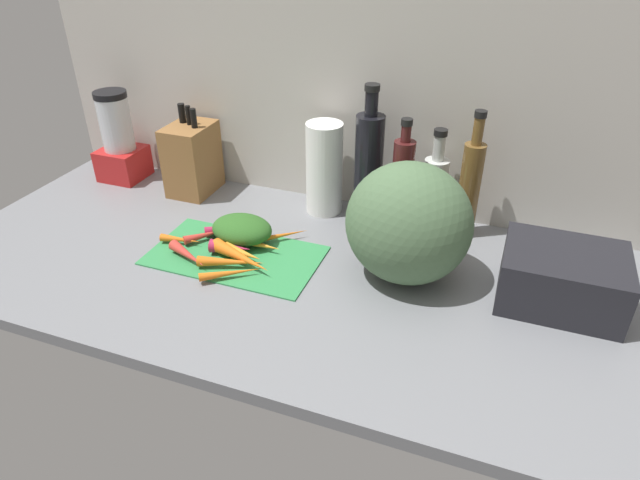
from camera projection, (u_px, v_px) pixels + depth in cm
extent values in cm
cube|color=slate|center=(277.00, 268.00, 136.12)|extent=(170.00, 80.00, 3.00)
cube|color=#BCB7AD|center=(330.00, 97.00, 150.36)|extent=(170.00, 3.00, 60.00)
cube|color=#338C4C|center=(235.00, 255.00, 137.68)|extent=(42.08, 23.73, 0.80)
cone|color=orange|center=(243.00, 253.00, 134.82)|extent=(10.69, 4.79, 2.96)
cone|color=#B2264C|center=(237.00, 230.00, 144.90)|extent=(11.57, 3.45, 2.34)
cone|color=orange|center=(275.00, 237.00, 142.19)|extent=(14.90, 13.52, 2.14)
cone|color=#B2264C|center=(232.00, 228.00, 145.88)|extent=(13.10, 10.25, 2.33)
cone|color=orange|center=(230.00, 273.00, 128.46)|extent=(12.88, 9.82, 2.03)
cone|color=#B2264C|center=(230.00, 248.00, 136.54)|extent=(10.73, 5.24, 3.46)
cone|color=orange|center=(257.00, 244.00, 138.71)|extent=(12.86, 3.16, 2.61)
cone|color=orange|center=(241.00, 257.00, 132.77)|extent=(17.95, 9.16, 3.58)
cone|color=red|center=(205.00, 235.00, 142.81)|extent=(9.08, 10.07, 2.27)
cone|color=red|center=(188.00, 255.00, 134.28)|extent=(13.09, 8.09, 2.80)
cone|color=orange|center=(181.00, 240.00, 141.08)|extent=(10.82, 3.51, 2.04)
cone|color=orange|center=(231.00, 262.00, 131.85)|extent=(15.98, 7.24, 2.61)
ellipsoid|color=#2D6023|center=(242.00, 229.00, 140.94)|extent=(15.81, 12.16, 6.69)
ellipsoid|color=#4C6B47|center=(408.00, 224.00, 123.29)|extent=(28.40, 25.57, 28.26)
cube|color=olive|center=(192.00, 159.00, 163.63)|extent=(11.64, 15.51, 20.62)
cylinder|color=black|center=(182.00, 113.00, 159.03)|extent=(1.98, 1.98, 5.50)
cylinder|color=black|center=(188.00, 115.00, 157.53)|extent=(1.45, 1.45, 5.50)
cylinder|color=black|center=(194.00, 118.00, 155.36)|extent=(1.70, 1.70, 5.50)
cube|color=red|center=(123.00, 163.00, 174.62)|extent=(12.71, 12.71, 9.62)
cylinder|color=silver|center=(116.00, 124.00, 167.86)|extent=(9.53, 9.53, 16.20)
cylinder|color=black|center=(110.00, 94.00, 163.15)|extent=(9.72, 9.72, 1.80)
cylinder|color=white|center=(324.00, 169.00, 151.68)|extent=(10.02, 10.02, 25.66)
cylinder|color=black|center=(368.00, 170.00, 146.63)|extent=(7.53, 7.53, 29.42)
cylinder|color=black|center=(372.00, 103.00, 137.27)|extent=(3.35, 3.35, 6.32)
cylinder|color=black|center=(372.00, 87.00, 135.20)|extent=(3.86, 3.86, 1.60)
cylinder|color=#471919|center=(401.00, 187.00, 143.04)|extent=(5.53, 5.53, 24.78)
cylinder|color=#471919|center=(406.00, 133.00, 135.45)|extent=(2.51, 2.51, 4.22)
cylinder|color=black|center=(407.00, 122.00, 133.93)|extent=(2.88, 2.88, 1.60)
cylinder|color=silver|center=(434.00, 193.00, 146.93)|extent=(6.46, 6.46, 18.67)
cylinder|color=silver|center=(439.00, 148.00, 140.30)|extent=(3.00, 3.00, 6.67)
cylinder|color=black|center=(441.00, 132.00, 138.13)|extent=(3.45, 3.45, 1.60)
cylinder|color=brown|center=(469.00, 191.00, 140.76)|extent=(5.43, 5.43, 25.03)
cylinder|color=brown|center=(478.00, 131.00, 132.42)|extent=(2.59, 2.59, 6.84)
cylinder|color=black|center=(481.00, 114.00, 130.21)|extent=(2.98, 2.98, 1.60)
cube|color=black|center=(562.00, 278.00, 119.35)|extent=(25.45, 20.23, 12.32)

